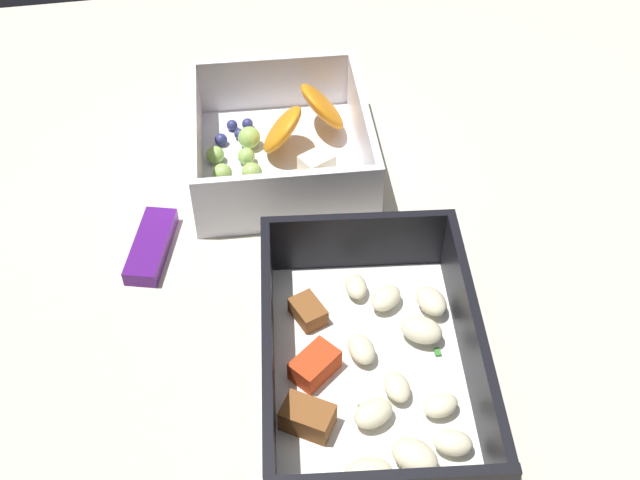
{
  "coord_description": "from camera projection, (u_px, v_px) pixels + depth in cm",
  "views": [
    {
      "loc": [
        -39.78,
        7.06,
        45.03
      ],
      "look_at": [
        -1.02,
        0.24,
        4.0
      ],
      "focal_mm": 44.4,
      "sensor_mm": 36.0,
      "label": 1
    }
  ],
  "objects": [
    {
      "name": "table_surface",
      "position": [
        321.0,
        257.0,
        0.6
      ],
      "size": [
        80.0,
        80.0,
        2.0
      ],
      "primitive_type": "cube",
      "color": "beige",
      "rests_on": "ground"
    },
    {
      "name": "pasta_container",
      "position": [
        371.0,
        366.0,
        0.5
      ],
      "size": [
        21.02,
        15.53,
        5.43
      ],
      "rotation": [
        0.0,
        0.0,
        -0.12
      ],
      "color": "white",
      "rests_on": "table_surface"
    },
    {
      "name": "fruit_bowl",
      "position": [
        283.0,
        148.0,
        0.64
      ],
      "size": [
        16.31,
        14.95,
        5.57
      ],
      "rotation": [
        0.0,
        0.0,
        -0.06
      ],
      "color": "white",
      "rests_on": "table_surface"
    },
    {
      "name": "candy_bar",
      "position": [
        151.0,
        246.0,
        0.58
      ],
      "size": [
        7.39,
        4.22,
        1.2
      ],
      "primitive_type": "cube",
      "rotation": [
        0.0,
        0.0,
        -0.28
      ],
      "color": "#51197A",
      "rests_on": "table_surface"
    }
  ]
}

